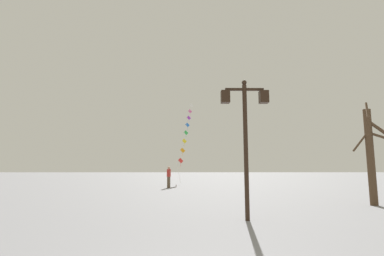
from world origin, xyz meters
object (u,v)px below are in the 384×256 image
(kite_flyer, at_px, (169,176))
(bare_tree, at_px, (372,153))
(kite_train, at_px, (186,133))
(twin_lantern_lamp_post, at_px, (245,121))

(kite_flyer, distance_m, bare_tree, 14.80)
(kite_train, bearing_deg, kite_flyer, -99.58)
(twin_lantern_lamp_post, xyz_separation_m, bare_tree, (6.17, 3.46, -0.85))
(twin_lantern_lamp_post, bearing_deg, bare_tree, 29.29)
(kite_flyer, relative_size, bare_tree, 0.38)
(kite_flyer, xyz_separation_m, bare_tree, (9.59, -11.18, 1.34))
(twin_lantern_lamp_post, height_order, bare_tree, bare_tree)
(twin_lantern_lamp_post, xyz_separation_m, kite_flyer, (-3.42, 14.65, -2.19))
(kite_train, xyz_separation_m, bare_tree, (8.29, -18.92, -3.17))
(kite_train, relative_size, kite_flyer, 6.83)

